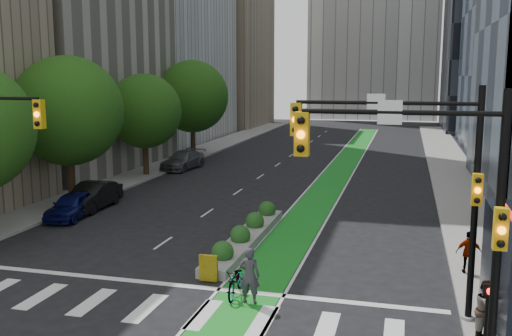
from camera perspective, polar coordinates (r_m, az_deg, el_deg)
The scene contains 20 objects.
ground at distance 20.62m, azimuth -9.70°, elevation -12.60°, with size 160.00×160.00×0.00m, color black.
sidewalk_left at distance 47.41m, azimuth -10.21°, elevation -0.05°, with size 3.60×90.00×0.15m, color gray.
sidewalk_right at distance 43.19m, azimuth 19.50°, elevation -1.34°, with size 3.60×90.00×0.15m, color gray.
bike_lane_paint at distance 48.24m, azimuth 8.56°, elevation 0.07°, with size 2.20×70.00×0.01m, color #198922.
building_tan_far at distance 88.13m, azimuth -3.90°, elevation 12.75°, with size 14.00×16.00×26.00m, color tan.
building_dark_end at distance 86.42m, azimuth 23.30°, elevation 12.77°, with size 14.00×18.00×28.00m, color black.
tree_mid at distance 35.09m, azimuth -18.28°, elevation 5.43°, with size 6.40×6.40×8.78m.
tree_midfar at distance 43.83m, azimuth -11.10°, elevation 5.59°, with size 5.60×5.60×7.76m.
tree_far at distance 52.96m, azimuth -6.38°, elevation 7.12°, with size 6.60×6.60×9.00m.
signal_right at distance 18.06m, azimuth 16.45°, elevation -0.13°, with size 5.82×0.51×7.20m.
signal_far_right at distance 13.66m, azimuth 18.19°, elevation -3.39°, with size 4.82×0.51×7.20m.
median_planter at distance 26.38m, azimuth -0.94°, elevation -6.71°, with size 1.20×10.26×1.10m.
ped_signal_post at distance 16.13m, azimuth 22.13°, elevation -13.51°, with size 0.32×0.43×2.46m.
bicycle at distance 20.34m, azimuth -2.01°, elevation -11.19°, with size 0.70×2.00×1.05m, color gray.
cyclist at distance 19.50m, azimuth -0.65°, elevation -10.69°, with size 0.71×0.47×1.96m, color #36313B.
parked_car_left_near at distance 32.32m, azimuth -17.90°, elevation -3.57°, with size 1.66×4.11×1.40m, color #0C104C.
parked_car_left_mid at distance 34.08m, azimuth -16.08°, elevation -2.71°, with size 1.63×4.68×1.54m, color black.
parked_car_left_far at distance 47.07m, azimuth -7.31°, elevation 0.78°, with size 2.07×5.09×1.48m, color #505255.
pedestrian_near at distance 17.97m, azimuth 22.08°, elevation -13.04°, with size 0.85×0.66×1.74m, color gray.
pedestrian_far at distance 23.36m, azimuth 20.52°, elevation -7.91°, with size 0.96×0.40×1.64m, color gray.
Camera 1 is at (8.10, -17.36, 7.64)m, focal length 40.00 mm.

